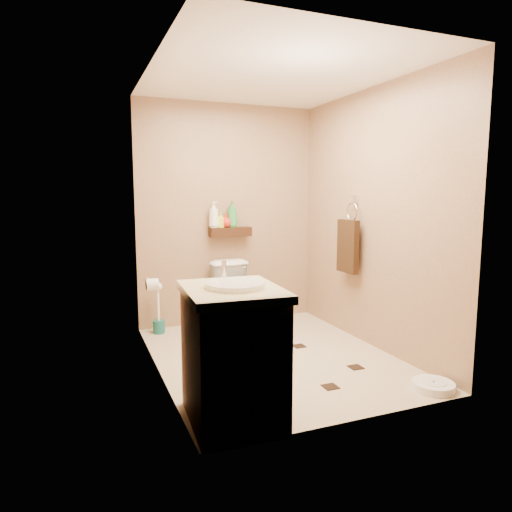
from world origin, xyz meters
name	(u,v)px	position (x,y,z in m)	size (l,w,h in m)	color
ground	(273,356)	(0.00, 0.00, 0.00)	(2.50, 2.50, 0.00)	beige
wall_back	(228,215)	(0.00, 1.25, 1.20)	(2.00, 0.04, 2.40)	#9F7D5B
wall_front	(358,233)	(0.00, -1.25, 1.20)	(2.00, 0.04, 2.40)	#9F7D5B
wall_left	(155,224)	(-1.00, 0.00, 1.20)	(0.04, 2.50, 2.40)	#9F7D5B
wall_right	(372,219)	(1.00, 0.00, 1.20)	(0.04, 2.50, 2.40)	#9F7D5B
ceiling	(275,74)	(0.00, 0.00, 2.40)	(2.00, 2.50, 0.02)	white
wall_shelf	(230,232)	(0.00, 1.17, 1.02)	(0.46, 0.14, 0.10)	#381D0F
floor_accents	(280,357)	(0.05, -0.04, 0.00)	(1.13, 1.48, 0.01)	black
toilet	(240,297)	(-0.01, 0.83, 0.36)	(0.40, 0.71, 0.72)	white
vanity	(233,353)	(-0.70, -0.95, 0.44)	(0.62, 0.74, 1.00)	brown
bathroom_scale	(433,386)	(0.82, -1.07, 0.03)	(0.36, 0.36, 0.06)	white
toilet_brush	(159,315)	(-0.82, 1.07, 0.19)	(0.12, 0.12, 0.53)	#18625B
towel_ring	(348,244)	(0.91, 0.25, 0.95)	(0.12, 0.30, 0.76)	silver
toilet_paper	(152,284)	(-0.94, 0.65, 0.60)	(0.12, 0.11, 0.12)	white
bottle_a	(214,215)	(-0.19, 1.17, 1.21)	(0.11, 0.11, 0.28)	white
bottle_b	(221,220)	(-0.11, 1.17, 1.15)	(0.08, 0.08, 0.17)	#E4F333
bottle_c	(226,221)	(-0.04, 1.17, 1.14)	(0.12, 0.12, 0.15)	red
bottle_d	(232,214)	(0.03, 1.17, 1.21)	(0.11, 0.11, 0.29)	green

